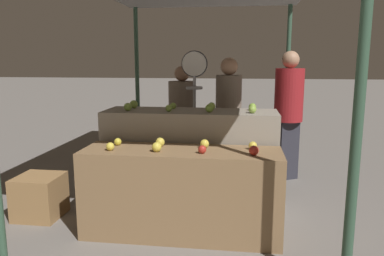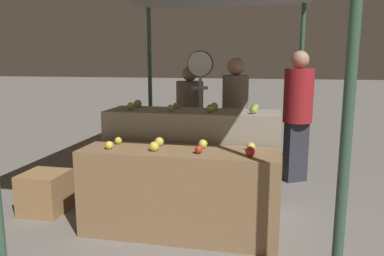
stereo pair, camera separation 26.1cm
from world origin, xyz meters
name	(u,v)px [view 1 (the left image)]	position (x,y,z in m)	size (l,w,h in m)	color
ground_plane	(182,233)	(0.00, 0.00, 0.00)	(60.00, 60.00, 0.00)	slate
display_counter_front	(182,193)	(0.00, 0.00, 0.40)	(1.81, 0.55, 0.81)	olive
display_counter_back	(190,161)	(0.00, 0.60, 0.54)	(1.81, 0.55, 1.09)	gray
apple_front_0	(110,146)	(-0.63, -0.11, 0.85)	(0.08, 0.08, 0.08)	yellow
apple_front_1	(157,147)	(-0.20, -0.10, 0.85)	(0.09, 0.09, 0.09)	yellow
apple_front_2	(202,149)	(0.20, -0.10, 0.85)	(0.07, 0.07, 0.07)	#B72D23
apple_front_3	(254,150)	(0.65, -0.11, 0.85)	(0.08, 0.08, 0.08)	#B72D23
apple_front_4	(118,142)	(-0.63, 0.11, 0.84)	(0.07, 0.07, 0.07)	gold
apple_front_5	(160,142)	(-0.22, 0.11, 0.85)	(0.09, 0.09, 0.09)	yellow
apple_front_6	(205,144)	(0.20, 0.10, 0.85)	(0.08, 0.08, 0.08)	yellow
apple_front_7	(253,146)	(0.64, 0.10, 0.85)	(0.08, 0.08, 0.08)	yellow
apple_back_0	(128,107)	(-0.65, 0.50, 1.13)	(0.08, 0.08, 0.08)	#8EB247
apple_back_1	(169,108)	(-0.21, 0.50, 1.12)	(0.07, 0.07, 0.07)	#8EB247
apple_back_2	(209,108)	(0.21, 0.49, 1.13)	(0.09, 0.09, 0.09)	#84AD3D
apple_back_3	(252,109)	(0.64, 0.49, 1.13)	(0.08, 0.08, 0.08)	#8EB247
apple_back_4	(134,104)	(-0.64, 0.71, 1.13)	(0.09, 0.09, 0.09)	#8EB247
apple_back_5	(173,106)	(-0.20, 0.70, 1.12)	(0.07, 0.07, 0.07)	#8EB247
apple_back_6	(212,106)	(0.22, 0.70, 1.13)	(0.08, 0.08, 0.08)	#8EB247
apple_back_7	(252,107)	(0.65, 0.70, 1.13)	(0.08, 0.08, 0.08)	#84AD3D
produce_scale	(194,89)	(-0.04, 1.23, 1.27)	(0.31, 0.20, 1.72)	#99999E
person_vendor_at_scale	(228,113)	(0.37, 1.47, 0.96)	(0.37, 0.37, 1.64)	#2D2D38
person_customer_left	(288,107)	(1.16, 1.85, 1.00)	(0.51, 0.51, 1.73)	#2D2D38
person_customer_right	(182,115)	(-0.26, 1.69, 0.88)	(0.46, 0.46, 1.54)	#2D2D38
wooden_crate_side	(40,196)	(-1.52, 0.19, 0.22)	(0.44, 0.44, 0.44)	#9E7547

